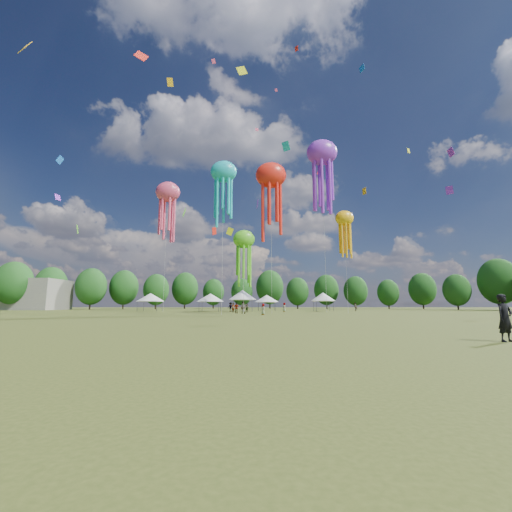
{
  "coord_description": "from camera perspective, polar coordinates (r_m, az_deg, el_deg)",
  "views": [
    {
      "loc": [
        -0.32,
        -15.9,
        1.43
      ],
      "look_at": [
        -0.21,
        15.0,
        6.0
      ],
      "focal_mm": 23.01,
      "sensor_mm": 36.0,
      "label": 1
    }
  ],
  "objects": [
    {
      "name": "ground",
      "position": [
        15.97,
        0.98,
        -13.55
      ],
      "size": [
        300.0,
        300.0,
        0.0
      ],
      "primitive_type": "plane",
      "color": "#384416",
      "rests_on": "ground"
    },
    {
      "name": "treeline",
      "position": [
        78.66,
        -2.79,
        -4.67
      ],
      "size": [
        201.57,
        95.24,
        13.43
      ],
      "color": "#38281C",
      "rests_on": "ground"
    },
    {
      "name": "spectator_near",
      "position": [
        52.06,
        -2.26,
        -8.94
      ],
      "size": [
        1.12,
        1.01,
        1.89
      ],
      "primitive_type": "imported",
      "rotation": [
        0.0,
        0.0,
        2.76
      ],
      "color": "gray",
      "rests_on": "ground"
    },
    {
      "name": "small_kites",
      "position": [
        63.04,
        -1.34,
        18.73
      ],
      "size": [
        80.08,
        50.31,
        42.59
      ],
      "color": "#17B9C8",
      "rests_on": "ground"
    },
    {
      "name": "festival_tents",
      "position": [
        70.3,
        -3.62,
        -7.12
      ],
      "size": [
        42.25,
        12.51,
        4.39
      ],
      "color": "#47474C",
      "rests_on": "ground"
    },
    {
      "name": "observer_main",
      "position": [
        16.21,
        37.26,
        -8.53
      ],
      "size": [
        0.77,
        0.61,
        1.84
      ],
      "primitive_type": "imported",
      "rotation": [
        0.0,
        0.0,
        0.29
      ],
      "color": "black",
      "rests_on": "ground"
    },
    {
      "name": "spectators_far",
      "position": [
        62.27,
        2.14,
        -8.93
      ],
      "size": [
        27.15,
        24.63,
        1.83
      ],
      "color": "gray",
      "rests_on": "ground"
    },
    {
      "name": "show_kites",
      "position": [
        59.7,
        1.32,
        11.42
      ],
      "size": [
        36.99,
        22.54,
        32.46
      ],
      "color": "#17B9C8",
      "rests_on": "ground"
    }
  ]
}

